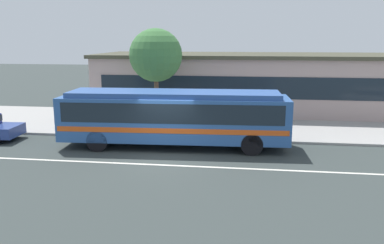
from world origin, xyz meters
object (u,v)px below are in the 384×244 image
Objects in this scene: transit_bus at (174,115)px; pedestrian_walking_along_curb at (170,116)px; pedestrian_waiting_near_sign at (183,113)px; pedestrian_standing_by_tree at (114,114)px; street_tree_near_stop at (156,55)px.

transit_bus reaches higher than pedestrian_walking_along_curb.
pedestrian_standing_by_tree is (-3.64, -0.81, 0.01)m from pedestrian_waiting_near_sign.
pedestrian_standing_by_tree is at bearing -167.50° from pedestrian_waiting_near_sign.
pedestrian_waiting_near_sign is 1.00m from pedestrian_walking_along_curb.
transit_bus is 6.38× the size of pedestrian_waiting_near_sign.
pedestrian_standing_by_tree is 4.41m from street_tree_near_stop.
pedestrian_walking_along_curb is at bearing -122.71° from pedestrian_waiting_near_sign.
pedestrian_standing_by_tree is (-3.10, 0.03, 0.04)m from pedestrian_walking_along_curb.
pedestrian_standing_by_tree is at bearing 179.40° from pedestrian_walking_along_curb.
pedestrian_walking_along_curb is (-0.62, 2.09, -0.49)m from transit_bus.
pedestrian_waiting_near_sign is at bearing 12.50° from pedestrian_standing_by_tree.
street_tree_near_stop is (-1.95, 4.77, 2.60)m from transit_bus.
pedestrian_walking_along_curb is 3.10m from pedestrian_standing_by_tree.
transit_bus is 1.93× the size of street_tree_near_stop.
pedestrian_standing_by_tree is 0.31× the size of street_tree_near_stop.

